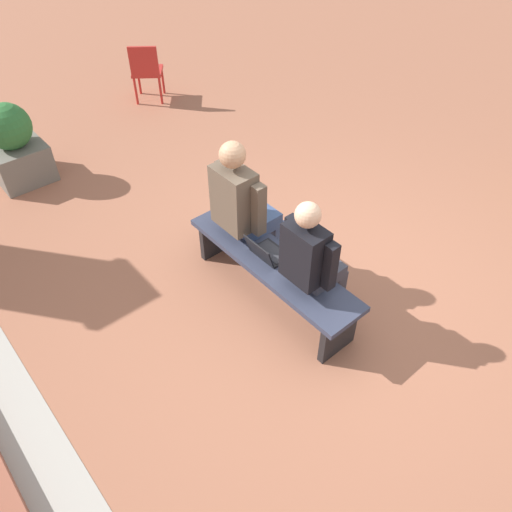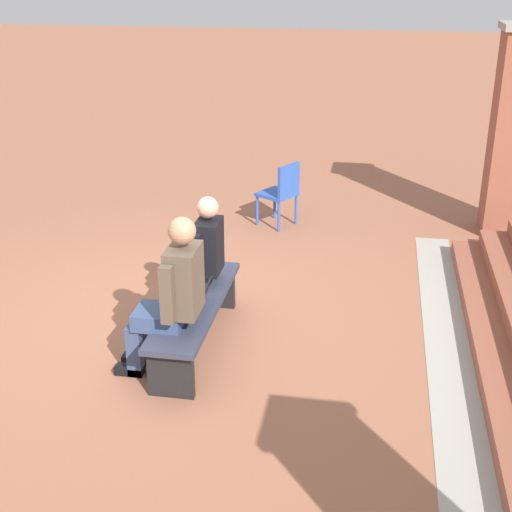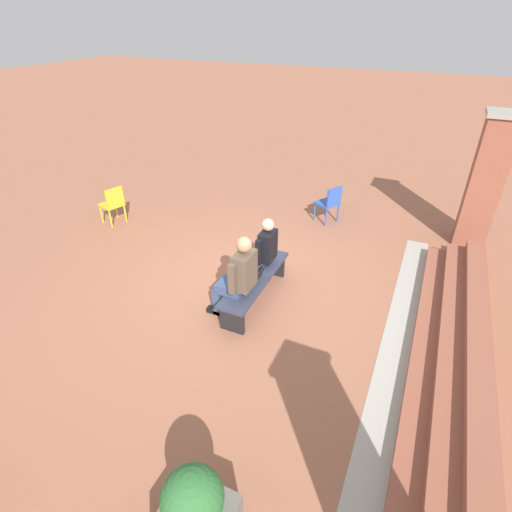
% 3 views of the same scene
% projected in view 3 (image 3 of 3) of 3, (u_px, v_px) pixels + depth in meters
% --- Properties ---
extents(ground_plane, '(60.00, 60.00, 0.00)m').
position_uv_depth(ground_plane, '(244.00, 284.00, 6.84)').
color(ground_plane, '#9E6047').
extents(concrete_strip, '(6.15, 0.40, 0.01)m').
position_uv_depth(concrete_strip, '(397.00, 339.00, 5.68)').
color(concrete_strip, '#A8A399').
rests_on(concrete_strip, ground).
extents(brick_steps, '(5.35, 0.90, 0.45)m').
position_uv_depth(brick_steps, '(457.00, 346.00, 5.33)').
color(brick_steps, '#93513D').
rests_on(brick_steps, ground).
extents(brick_pillar_left_of_steps, '(0.64, 0.64, 2.54)m').
position_uv_depth(brick_pillar_left_of_steps, '(486.00, 182.00, 7.42)').
color(brick_pillar_left_of_steps, '#93513D').
rests_on(brick_pillar_left_of_steps, ground).
extents(bench, '(1.80, 0.44, 0.45)m').
position_uv_depth(bench, '(255.00, 282.00, 6.28)').
color(bench, '#33384C').
rests_on(bench, ground).
extents(person_student, '(0.51, 0.64, 1.28)m').
position_uv_depth(person_student, '(262.00, 251.00, 6.43)').
color(person_student, '#383842').
rests_on(person_student, ground).
extents(person_adult, '(0.57, 0.72, 1.39)m').
position_uv_depth(person_adult, '(238.00, 276.00, 5.75)').
color(person_adult, '#384C75').
rests_on(person_adult, ground).
extents(laptop, '(0.32, 0.29, 0.21)m').
position_uv_depth(laptop, '(254.00, 276.00, 6.15)').
color(laptop, black).
rests_on(laptop, bench).
extents(plastic_chair_foreground, '(0.58, 0.58, 0.84)m').
position_uv_depth(plastic_chair_foreground, '(330.00, 202.00, 8.58)').
color(plastic_chair_foreground, '#2D56B7').
rests_on(plastic_chair_foreground, ground).
extents(plastic_chair_near_bench_right, '(0.52, 0.52, 0.84)m').
position_uv_depth(plastic_chair_near_bench_right, '(113.00, 203.00, 8.54)').
color(plastic_chair_near_bench_right, gold).
rests_on(plastic_chair_near_bench_right, ground).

